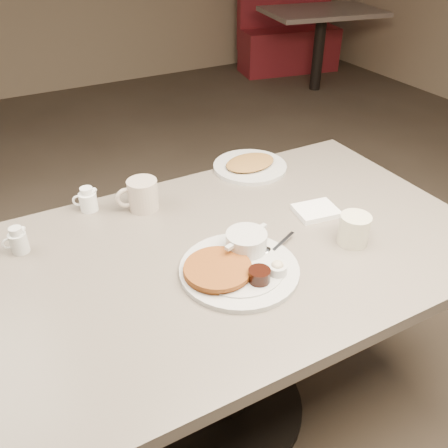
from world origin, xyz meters
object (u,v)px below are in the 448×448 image
main_plate (238,263)px  creamer_right (88,200)px  hash_plate (250,165)px  coffee_mug_near (355,229)px  creamer_left (18,241)px  coffee_mug_far (142,195)px  diner_table (227,292)px  booth_back_right (291,33)px

main_plate → creamer_right: 0.56m
main_plate → hash_plate: (0.33, 0.49, -0.01)m
hash_plate → creamer_right: bearing=180.0°
coffee_mug_near → creamer_left: (-0.86, 0.41, -0.01)m
main_plate → hash_plate: main_plate is taller
coffee_mug_far → creamer_left: (-0.39, -0.05, -0.01)m
creamer_right → diner_table: bearing=-53.1°
coffee_mug_near → booth_back_right: bearing=56.9°
main_plate → coffee_mug_far: 0.43m
creamer_right → booth_back_right: bearing=45.8°
diner_table → creamer_left: creamer_left is taller
coffee_mug_near → coffee_mug_far: 0.66m
diner_table → coffee_mug_near: bearing=-23.9°
creamer_left → hash_plate: bearing=8.6°
diner_table → creamer_left: size_ratio=18.75×
main_plate → booth_back_right: bearing=52.7°
coffee_mug_far → creamer_right: bearing=154.4°
coffee_mug_far → booth_back_right: size_ratio=0.10×
diner_table → booth_back_right: (2.67, 3.44, -0.17)m
main_plate → diner_table: bearing=77.9°
diner_table → hash_plate: size_ratio=4.83×
coffee_mug_near → creamer_right: coffee_mug_near is taller
diner_table → hash_plate: (0.31, 0.39, 0.18)m
coffee_mug_near → coffee_mug_far: size_ratio=0.93×
diner_table → coffee_mug_far: bearing=113.5°
creamer_left → diner_table: bearing=-26.8°
coffee_mug_near → booth_back_right: 4.30m
coffee_mug_far → diner_table: bearing=-66.5°
coffee_mug_near → hash_plate: coffee_mug_near is taller
main_plate → coffee_mug_far: bearing=105.6°
coffee_mug_far → hash_plate: coffee_mug_far is taller
main_plate → coffee_mug_far: size_ratio=2.96×
main_plate → coffee_mug_far: coffee_mug_far is taller
coffee_mug_near → booth_back_right: (2.34, 3.59, -0.39)m
diner_table → creamer_left: bearing=153.2°
coffee_mug_near → hash_plate: 0.54m
creamer_left → booth_back_right: (3.19, 3.17, -0.38)m
coffee_mug_far → creamer_right: coffee_mug_far is taller
booth_back_right → creamer_left: bearing=-135.2°
hash_plate → creamer_left: bearing=-171.4°
diner_table → main_plate: main_plate is taller
creamer_left → booth_back_right: booth_back_right is taller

